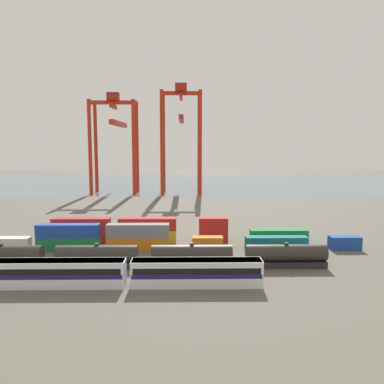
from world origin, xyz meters
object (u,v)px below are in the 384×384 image
gantry_crane_west (115,132)px  gantry_crane_central (181,128)px  passenger_train (128,272)px  shipping_container_1 (69,244)px  shipping_container_6 (276,243)px  freight_tank_row (145,256)px

gantry_crane_west → gantry_crane_central: 28.17m
gantry_crane_west → passenger_train: bearing=-79.3°
passenger_train → gantry_crane_central: gantry_crane_central is taller
shipping_container_1 → gantry_crane_west: (-7.20, 94.86, 24.27)m
shipping_container_1 → gantry_crane_central: bearing=77.5°
gantry_crane_west → shipping_container_6: bearing=-63.2°
gantry_crane_central → passenger_train: bearing=-93.2°
freight_tank_row → passenger_train: bearing=-99.6°
shipping_container_6 → gantry_crane_central: size_ratio=0.27×
shipping_container_6 → gantry_crane_central: bearing=101.8°
shipping_container_1 → gantry_crane_central: size_ratio=0.27×
passenger_train → gantry_crane_west: size_ratio=0.94×
freight_tank_row → shipping_container_1: 19.49m
freight_tank_row → shipping_container_6: (24.69, 11.14, -0.67)m
shipping_container_6 → gantry_crane_central: gantry_crane_central is taller
passenger_train → gantry_crane_central: bearing=86.8°
shipping_container_1 → gantry_crane_west: bearing=94.3°
shipping_container_1 → freight_tank_row: bearing=-34.9°
shipping_container_1 → shipping_container_6: 40.67m
freight_tank_row → gantry_crane_central: (4.93, 105.56, 25.41)m
passenger_train → gantry_crane_central: (6.39, 114.22, 25.24)m
passenger_train → gantry_crane_west: gantry_crane_west is taller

